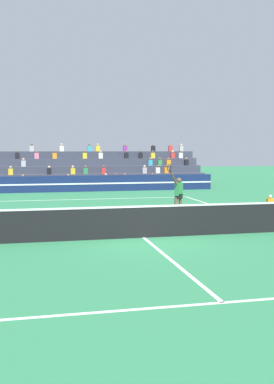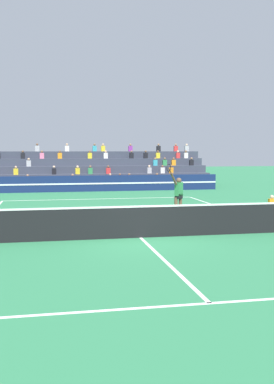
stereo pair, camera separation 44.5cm
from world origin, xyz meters
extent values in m
plane|color=#2D7A4C|center=(0.00, 0.00, 0.00)|extent=(120.00, 120.00, 0.00)
cube|color=white|center=(0.00, 11.90, 0.00)|extent=(11.00, 0.10, 0.01)
cube|color=white|center=(0.00, -6.43, 0.00)|extent=(8.25, 0.10, 0.01)
cube|color=white|center=(0.00, 6.43, 0.00)|extent=(8.25, 0.10, 0.01)
cube|color=white|center=(0.00, 0.00, 0.00)|extent=(0.10, 12.85, 0.01)
cube|color=black|center=(0.00, 0.00, 0.50)|extent=(11.90, 0.02, 1.00)
cube|color=white|center=(0.00, 0.00, 1.03)|extent=(11.90, 0.04, 0.06)
cube|color=navy|center=(0.00, 16.80, 0.55)|extent=(18.00, 0.24, 1.10)
cube|color=white|center=(0.00, 16.67, 0.55)|extent=(18.00, 0.02, 0.10)
cube|color=#383D4C|center=(0.00, 18.07, 0.28)|extent=(18.51, 0.95, 0.55)
cube|color=#2D4CA5|center=(-1.24, 17.90, 0.77)|extent=(0.32, 0.22, 0.44)
sphere|color=#9E7051|center=(-1.24, 17.90, 1.09)|extent=(0.18, 0.18, 0.18)
cube|color=purple|center=(2.14, 17.90, 0.77)|extent=(0.32, 0.22, 0.44)
sphere|color=brown|center=(2.14, 17.90, 1.09)|extent=(0.18, 0.18, 0.18)
cube|color=red|center=(1.44, 17.90, 0.77)|extent=(0.32, 0.22, 0.44)
sphere|color=tan|center=(1.44, 17.90, 1.09)|extent=(0.18, 0.18, 0.18)
cube|color=orange|center=(4.91, 17.90, 0.77)|extent=(0.32, 0.22, 0.44)
sphere|color=brown|center=(4.91, 17.90, 1.09)|extent=(0.18, 0.18, 0.18)
cube|color=purple|center=(2.83, 17.90, 0.77)|extent=(0.32, 0.22, 0.44)
sphere|color=brown|center=(2.83, 17.90, 1.09)|extent=(0.18, 0.18, 0.18)
cube|color=black|center=(-4.36, 17.90, 0.77)|extent=(0.32, 0.22, 0.44)
sphere|color=#9E7051|center=(-4.36, 17.90, 1.09)|extent=(0.18, 0.18, 0.18)
cube|color=#383D4C|center=(0.00, 19.02, 0.55)|extent=(18.51, 0.95, 1.10)
cube|color=yellow|center=(-5.21, 18.85, 1.32)|extent=(0.32, 0.22, 0.44)
sphere|color=tan|center=(-5.21, 18.85, 1.64)|extent=(0.18, 0.18, 0.18)
cube|color=red|center=(1.42, 18.85, 1.32)|extent=(0.32, 0.22, 0.44)
sphere|color=brown|center=(1.42, 18.85, 1.64)|extent=(0.18, 0.18, 0.18)
cube|color=silver|center=(5.56, 18.85, 1.32)|extent=(0.32, 0.22, 0.44)
sphere|color=brown|center=(5.56, 18.85, 1.64)|extent=(0.18, 0.18, 0.18)
cube|color=#338C4C|center=(0.09, 18.85, 1.32)|extent=(0.32, 0.22, 0.44)
sphere|color=brown|center=(0.09, 18.85, 1.64)|extent=(0.18, 0.18, 0.18)
cube|color=yellow|center=(-0.84, 18.85, 1.32)|extent=(0.32, 0.22, 0.44)
sphere|color=beige|center=(-0.84, 18.85, 1.64)|extent=(0.18, 0.18, 0.18)
cube|color=orange|center=(6.24, 18.85, 1.32)|extent=(0.32, 0.22, 0.44)
sphere|color=brown|center=(6.24, 18.85, 1.64)|extent=(0.18, 0.18, 0.18)
cube|color=black|center=(-2.53, 18.85, 1.32)|extent=(0.32, 0.22, 0.44)
sphere|color=beige|center=(-2.53, 18.85, 1.64)|extent=(0.18, 0.18, 0.18)
cube|color=#B2B2B7|center=(4.54, 18.85, 1.32)|extent=(0.32, 0.22, 0.44)
sphere|color=beige|center=(4.54, 18.85, 1.64)|extent=(0.18, 0.18, 0.18)
cube|color=#383D4C|center=(0.00, 19.97, 0.83)|extent=(18.51, 0.95, 1.65)
cube|color=#B2B2B7|center=(-4.34, 19.80, 1.87)|extent=(0.32, 0.22, 0.44)
sphere|color=tan|center=(-4.34, 19.80, 2.19)|extent=(0.18, 0.18, 0.18)
cube|color=orange|center=(6.70, 19.80, 1.87)|extent=(0.32, 0.22, 0.44)
sphere|color=brown|center=(6.70, 19.80, 2.19)|extent=(0.18, 0.18, 0.18)
cube|color=black|center=(8.17, 19.80, 1.87)|extent=(0.32, 0.22, 0.44)
sphere|color=#9E7051|center=(8.17, 19.80, 2.19)|extent=(0.18, 0.18, 0.18)
cube|color=#338C4C|center=(5.99, 19.80, 1.87)|extent=(0.32, 0.22, 0.44)
sphere|color=brown|center=(5.99, 19.80, 2.19)|extent=(0.18, 0.18, 0.18)
cube|color=teal|center=(5.22, 19.80, 1.87)|extent=(0.32, 0.22, 0.44)
sphere|color=#9E7051|center=(5.22, 19.80, 2.19)|extent=(0.18, 0.18, 0.18)
cube|color=#383D4C|center=(0.00, 20.92, 1.10)|extent=(18.51, 0.95, 2.20)
cube|color=orange|center=(-2.05, 20.75, 2.42)|extent=(0.32, 0.22, 0.44)
sphere|color=brown|center=(-2.05, 20.75, 2.74)|extent=(0.18, 0.18, 0.18)
cube|color=silver|center=(8.00, 20.75, 2.42)|extent=(0.32, 0.22, 0.44)
sphere|color=brown|center=(8.00, 20.75, 2.74)|extent=(0.18, 0.18, 0.18)
cube|color=yellow|center=(5.67, 20.75, 2.42)|extent=(0.32, 0.22, 0.44)
sphere|color=brown|center=(5.67, 20.75, 2.74)|extent=(0.18, 0.18, 0.18)
cube|color=black|center=(-4.80, 20.75, 2.42)|extent=(0.32, 0.22, 0.44)
sphere|color=brown|center=(-4.80, 20.75, 2.74)|extent=(0.18, 0.18, 0.18)
cube|color=red|center=(7.33, 20.75, 2.42)|extent=(0.32, 0.22, 0.44)
sphere|color=beige|center=(7.33, 20.75, 2.74)|extent=(0.18, 0.18, 0.18)
cube|color=yellow|center=(0.24, 20.75, 2.42)|extent=(0.32, 0.22, 0.44)
sphere|color=brown|center=(0.24, 20.75, 2.74)|extent=(0.18, 0.18, 0.18)
cube|color=silver|center=(1.47, 20.75, 2.42)|extent=(0.32, 0.22, 0.44)
sphere|color=tan|center=(1.47, 20.75, 2.74)|extent=(0.18, 0.18, 0.18)
cube|color=black|center=(4.67, 20.75, 2.42)|extent=(0.32, 0.22, 0.44)
sphere|color=brown|center=(4.67, 20.75, 2.74)|extent=(0.18, 0.18, 0.18)
cube|color=black|center=(3.52, 20.75, 2.42)|extent=(0.32, 0.22, 0.44)
sphere|color=brown|center=(3.52, 20.75, 2.74)|extent=(0.18, 0.18, 0.18)
cube|color=pink|center=(-3.40, 20.75, 2.42)|extent=(0.32, 0.22, 0.44)
sphere|color=brown|center=(-3.40, 20.75, 2.74)|extent=(0.18, 0.18, 0.18)
cube|color=#383D4C|center=(0.00, 21.87, 1.38)|extent=(18.51, 0.95, 2.75)
cube|color=black|center=(5.95, 21.70, 2.97)|extent=(0.32, 0.22, 0.44)
sphere|color=#9E7051|center=(5.95, 21.70, 3.29)|extent=(0.18, 0.18, 0.18)
cube|color=silver|center=(-1.47, 21.70, 2.97)|extent=(0.32, 0.22, 0.44)
sphere|color=tan|center=(-1.47, 21.70, 3.29)|extent=(0.18, 0.18, 0.18)
cube|color=#B2B2B7|center=(8.35, 21.70, 2.97)|extent=(0.32, 0.22, 0.44)
sphere|color=beige|center=(8.35, 21.70, 3.29)|extent=(0.18, 0.18, 0.18)
cube|color=#B2B2B7|center=(-3.76, 21.70, 2.97)|extent=(0.32, 0.22, 0.44)
sphere|color=brown|center=(-3.76, 21.70, 3.29)|extent=(0.18, 0.18, 0.18)
cube|color=red|center=(7.42, 21.70, 2.97)|extent=(0.32, 0.22, 0.44)
sphere|color=#9E7051|center=(7.42, 21.70, 3.29)|extent=(0.18, 0.18, 0.18)
cube|color=purple|center=(3.61, 21.70, 2.97)|extent=(0.32, 0.22, 0.44)
sphere|color=#9E7051|center=(3.61, 21.70, 3.29)|extent=(0.18, 0.18, 0.18)
cube|color=yellow|center=(1.39, 21.70, 2.97)|extent=(0.32, 0.22, 0.44)
sphere|color=tan|center=(1.39, 21.70, 3.29)|extent=(0.18, 0.18, 0.18)
cube|color=teal|center=(0.71, 21.70, 2.97)|extent=(0.32, 0.22, 0.44)
sphere|color=brown|center=(0.71, 21.70, 3.29)|extent=(0.18, 0.18, 0.18)
cube|color=black|center=(6.92, 4.33, 0.06)|extent=(0.28, 0.36, 0.12)
cube|color=black|center=(6.92, 4.33, 0.18)|extent=(0.28, 0.24, 0.18)
cube|color=orange|center=(6.92, 4.33, 0.47)|extent=(0.30, 0.18, 0.40)
sphere|color=beige|center=(6.92, 4.33, 0.76)|extent=(0.17, 0.17, 0.17)
cylinder|color=brown|center=(2.48, 3.78, 0.45)|extent=(0.14, 0.14, 0.90)
cylinder|color=brown|center=(2.26, 3.70, 0.45)|extent=(0.14, 0.14, 0.90)
cube|color=black|center=(2.39, 3.73, 0.94)|extent=(0.37, 0.36, 0.20)
cube|color=#338C4C|center=(2.39, 3.73, 1.24)|extent=(0.40, 0.39, 0.56)
sphere|color=brown|center=(2.39, 3.73, 1.60)|extent=(0.22, 0.22, 0.22)
cube|color=white|center=(2.50, 3.75, 0.04)|extent=(0.26, 0.27, 0.09)
cube|color=white|center=(2.29, 3.67, 0.04)|extent=(0.26, 0.27, 0.09)
cylinder|color=brown|center=(2.57, 3.89, 1.18)|extent=(0.09, 0.09, 0.56)
cylinder|color=brown|center=(2.09, 3.46, 1.69)|extent=(0.39, 0.36, 0.52)
cylinder|color=black|center=(1.90, 3.29, 2.01)|extent=(0.14, 0.13, 0.19)
torus|color=black|center=(1.81, 3.22, 2.15)|extent=(0.34, 0.31, 0.43)
sphere|color=#C6DB33|center=(3.11, 3.70, 0.03)|extent=(0.07, 0.07, 0.07)
camera|label=1|loc=(-3.34, -14.07, 2.86)|focal=42.00mm
camera|label=2|loc=(-2.91, -14.16, 2.86)|focal=42.00mm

